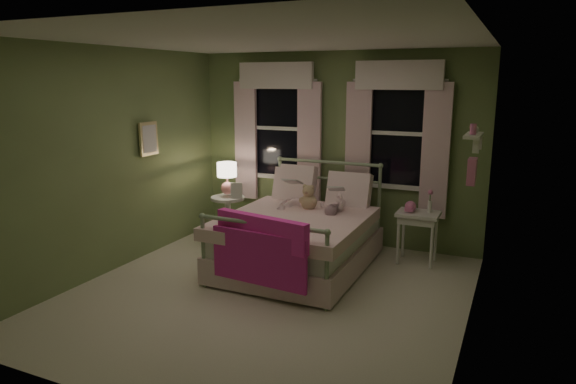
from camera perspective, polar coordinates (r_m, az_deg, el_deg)
The scene contains 18 objects.
room_shell at distance 5.16m, azimuth -2.51°, elevation 2.05°, with size 4.20×4.20×4.20m.
bed at distance 6.17m, azimuth 1.26°, elevation -5.05°, with size 1.58×2.04×1.18m.
pink_throw at distance 5.22m, azimuth -3.11°, elevation -5.63°, with size 1.10×0.30×0.71m.
child_left at distance 6.52m, azimuth 0.57°, elevation 1.10°, with size 0.28×0.18×0.76m, color #F7D1DD.
child_right at distance 6.32m, azimuth 5.22°, elevation 0.68°, with size 0.37×0.29×0.76m, color #F7D1DD.
book_left at distance 6.30m, azimuth -0.35°, elevation 0.81°, with size 0.20×0.27×0.03m, color beige.
book_right at distance 6.10m, azimuth 4.43°, elevation -0.02°, with size 0.20×0.27×0.02m, color beige.
teddy_bear at distance 6.31m, azimuth 2.31°, elevation -0.76°, with size 0.24×0.20×0.32m.
nightstand_left at distance 7.15m, azimuth -6.69°, elevation -2.33°, with size 0.46×0.46×0.65m.
table_lamp at distance 7.04m, azimuth -6.80°, elevation 1.89°, with size 0.27×0.27×0.45m.
book_nightstand at distance 6.98m, azimuth -6.37°, elevation -0.67°, with size 0.16×0.22×0.02m, color beige.
nightstand_right at distance 6.45m, azimuth 14.25°, elevation -3.05°, with size 0.50×0.40×0.64m.
pink_toy at distance 6.43m, azimuth 13.44°, elevation -1.61°, with size 0.14×0.18×0.14m.
bud_vase at distance 6.43m, azimuth 15.50°, elevation -0.98°, with size 0.06×0.06×0.28m.
window_left at distance 7.30m, azimuth -1.24°, elevation 7.64°, with size 1.34×0.13×1.96m.
window_right at distance 6.74m, azimuth 12.00°, elevation 6.98°, with size 1.34×0.13×1.96m.
wall_shelf at distance 5.28m, azimuth 19.88°, elevation 4.02°, with size 0.15×0.50×0.60m.
framed_picture at distance 6.70m, azimuth -15.21°, elevation 5.73°, with size 0.03×0.32×0.42m.
Camera 1 is at (2.31, -4.52, 2.22)m, focal length 32.00 mm.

